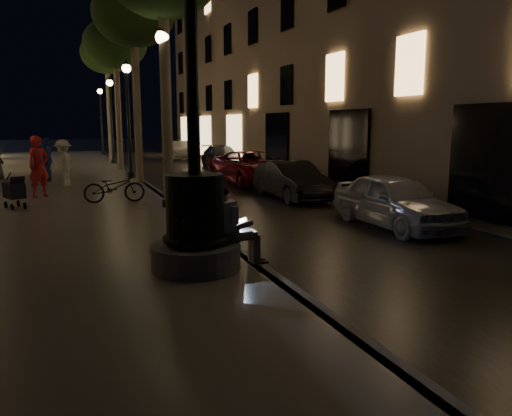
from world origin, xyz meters
name	(u,v)px	position (x,y,z in m)	size (l,w,h in m)	color
ground	(142,184)	(0.00, 15.00, 0.00)	(120.00, 120.00, 0.00)	black
cobble_lane	(213,181)	(3.00, 15.00, 0.01)	(6.00, 45.00, 0.02)	black
promenade	(34,186)	(-4.00, 15.00, 0.10)	(8.00, 45.00, 0.20)	slate
curb_strip	(142,182)	(0.00, 15.00, 0.10)	(0.25, 45.00, 0.20)	#59595B
building_right	(328,22)	(10.00, 18.00, 7.50)	(8.00, 36.00, 15.00)	#7E684F
fountain_lamppost	(195,206)	(-1.00, 2.00, 1.21)	(1.40, 1.40, 5.21)	#59595B
seated_man_laptop	(233,224)	(-0.39, 2.00, 0.88)	(0.90, 0.31, 1.28)	tan
tree_second	(134,15)	(-0.20, 14.00, 6.33)	(3.00, 3.00, 7.40)	#6B604C
tree_third	(115,45)	(-0.30, 20.00, 6.14)	(3.00, 3.00, 7.20)	#6B604C
tree_far	(107,54)	(-0.22, 26.00, 6.43)	(3.00, 3.00, 7.50)	#6B604C
lamp_curb_a	(164,93)	(-0.30, 8.00, 3.24)	(0.36, 0.36, 4.81)	black
lamp_curb_b	(128,104)	(-0.30, 16.00, 3.24)	(0.36, 0.36, 4.81)	black
lamp_curb_c	(111,109)	(-0.30, 24.00, 3.24)	(0.36, 0.36, 4.81)	black
lamp_curb_d	(101,112)	(-0.30, 32.00, 3.24)	(0.36, 0.36, 4.81)	black
stroller	(14,191)	(-4.16, 9.16, 0.69)	(0.62, 0.95, 0.97)	black
car_front	(395,201)	(4.44, 4.32, 0.64)	(1.52, 3.77, 1.29)	#B3B5BC
car_second	(291,180)	(4.00, 9.22, 0.62)	(1.32, 3.79, 1.25)	black
car_third	(252,168)	(4.22, 13.52, 0.67)	(2.23, 4.84, 1.34)	maroon
car_rear	(221,157)	(5.20, 20.98, 0.62)	(1.72, 4.24, 1.23)	#28292D
car_fifth	(180,150)	(4.38, 27.78, 0.63)	(1.34, 3.84, 1.26)	#ADACA7
pedestrian_red	(39,167)	(-3.61, 11.23, 1.15)	(0.69, 0.45, 1.89)	red
pedestrian_white	(63,163)	(-2.92, 13.88, 1.04)	(1.08, 0.62, 1.68)	silver
pedestrian_blue	(47,159)	(-3.53, 15.74, 1.06)	(1.01, 0.42, 1.72)	#2A459B
bicycle	(114,187)	(-1.57, 9.29, 0.65)	(0.59, 1.70, 0.89)	black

